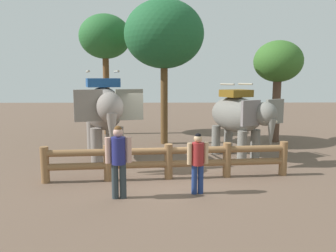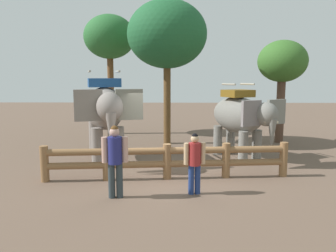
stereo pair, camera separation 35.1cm
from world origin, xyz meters
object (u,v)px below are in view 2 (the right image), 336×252
object	(u,v)px
tree_far_right	(167,35)
tree_back_center	(282,63)
log_fence	(167,159)
elephant_center	(241,117)
tourist_woman_in_black	(195,159)
elephant_near_left	(105,111)
tourist_man_in_blue	(115,156)
tree_far_left	(110,38)

from	to	relation	value
tree_far_right	tree_back_center	bearing A→B (deg)	3.98
log_fence	tree_far_right	xyz separation A→B (m)	(-0.12, 5.38, 4.21)
elephant_center	tourist_woman_in_black	xyz separation A→B (m)	(-1.91, -3.86, -0.64)
tourist_woman_in_black	tree_back_center	bearing A→B (deg)	58.47
tree_far_right	elephant_near_left	bearing A→B (deg)	-123.33
tourist_man_in_blue	tree_far_left	distance (m)	10.58
elephant_center	tourist_man_in_blue	distance (m)	5.73
tourist_woman_in_black	tree_far_right	xyz separation A→B (m)	(-0.85, 6.68, 3.90)
elephant_near_left	tree_back_center	size ratio (longest dim) A/B	0.83
elephant_near_left	log_fence	bearing A→B (deg)	-43.94
elephant_near_left	tree_back_center	bearing A→B (deg)	26.17
tourist_woman_in_black	tree_far_left	size ratio (longest dim) A/B	0.26
tree_back_center	elephant_center	bearing A→B (deg)	-127.19
tree_back_center	tree_far_right	xyz separation A→B (m)	(-5.17, -0.36, 1.21)
log_fence	tree_far_right	distance (m)	6.83
log_fence	tree_far_left	bearing A→B (deg)	111.33
tourist_man_in_blue	tree_back_center	world-z (taller)	tree_back_center
tourist_man_in_blue	elephant_near_left	bearing A→B (deg)	104.66
tree_far_left	tourist_woman_in_black	bearing A→B (deg)	-67.49
log_fence	tourist_man_in_blue	bearing A→B (deg)	-127.94
tree_far_left	tree_back_center	size ratio (longest dim) A/B	1.33
elephant_center	tree_far_left	distance (m)	8.66
log_fence	tree_far_right	size ratio (longest dim) A/B	1.15
tourist_woman_in_black	tree_far_right	bearing A→B (deg)	97.26
tourist_man_in_blue	tourist_woman_in_black	bearing A→B (deg)	8.87
tree_far_left	log_fence	bearing A→B (deg)	-68.67
tree_far_left	tree_far_right	size ratio (longest dim) A/B	0.98
elephant_center	tree_far_right	distance (m)	5.12
tourist_man_in_blue	tree_far_right	bearing A→B (deg)	80.79
elephant_center	tourist_woman_in_black	size ratio (longest dim) A/B	2.04
elephant_near_left	elephant_center	bearing A→B (deg)	4.75
tourist_man_in_blue	tree_far_left	xyz separation A→B (m)	(-1.89, 9.65, 3.92)
elephant_near_left	elephant_center	world-z (taller)	elephant_near_left
elephant_near_left	tree_far_left	bearing A→B (deg)	98.69
elephant_center	tree_far_right	bearing A→B (deg)	134.42
tourist_woman_in_black	tourist_man_in_blue	distance (m)	2.01
elephant_center	tree_back_center	distance (m)	4.48
log_fence	elephant_near_left	world-z (taller)	elephant_near_left
log_fence	tree_far_left	distance (m)	9.67
tourist_man_in_blue	tree_far_left	size ratio (longest dim) A/B	0.30
log_fence	tree_far_right	world-z (taller)	tree_far_right
tree_far_left	elephant_center	bearing A→B (deg)	-43.45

